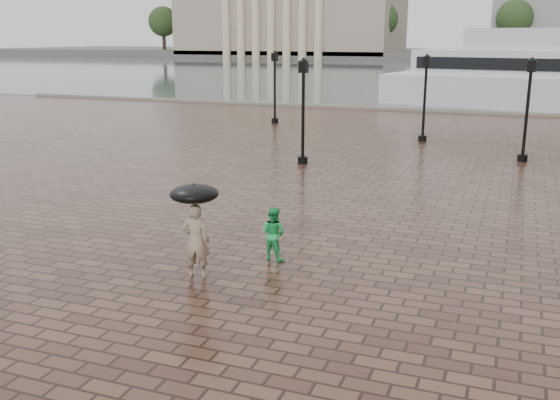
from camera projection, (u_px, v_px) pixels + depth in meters
name	position (u px, v px, depth m)	size (l,w,h in m)	color
ground	(396.00, 250.00, 16.22)	(300.00, 300.00, 0.00)	#3A231A
harbour_water	(504.00, 72.00, 99.36)	(240.00, 240.00, 0.00)	#40484E
quay_edge	(479.00, 114.00, 45.14)	(80.00, 0.60, 0.30)	slate
far_shore	(513.00, 55.00, 160.57)	(300.00, 60.00, 2.00)	#4C4C47
museum	(292.00, 3.00, 162.36)	(57.00, 32.50, 26.00)	gray
far_trees	(515.00, 18.00, 138.55)	(188.00, 8.00, 13.50)	#2D2119
street_lamps	(431.00, 98.00, 32.08)	(21.44, 14.44, 4.40)	black
adult_pedestrian	(196.00, 241.00, 14.18)	(0.64, 0.42, 1.75)	gray
child_pedestrian	(273.00, 234.00, 15.36)	(0.66, 0.51, 1.35)	green
ferry_near	(549.00, 76.00, 47.45)	(25.77, 10.47, 8.23)	silver
umbrella	(194.00, 194.00, 13.90)	(1.10, 1.10, 1.16)	black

